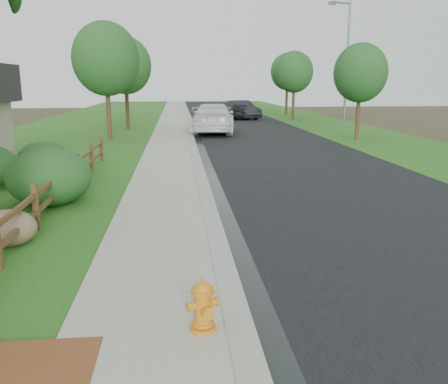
{
  "coord_description": "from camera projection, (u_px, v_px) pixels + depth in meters",
  "views": [
    {
      "loc": [
        -0.38,
        -5.48,
        3.32
      ],
      "look_at": [
        0.53,
        3.81,
        1.15
      ],
      "focal_mm": 38.0,
      "sensor_mm": 36.0,
      "label": 1
    }
  ],
  "objects": [
    {
      "name": "ground",
      "position": [
        212.0,
        347.0,
        6.1
      ],
      "size": [
        120.0,
        120.0,
        0.0
      ],
      "primitive_type": "plane",
      "color": "#3C3520"
    },
    {
      "name": "road",
      "position": [
        236.0,
        122.0,
        40.47
      ],
      "size": [
        8.0,
        90.0,
        0.02
      ],
      "primitive_type": "cube",
      "color": "black",
      "rests_on": "ground"
    },
    {
      "name": "curb",
      "position": [
        187.0,
        122.0,
        40.06
      ],
      "size": [
        0.4,
        90.0,
        0.12
      ],
      "primitive_type": "cube",
      "color": "gray",
      "rests_on": "ground"
    },
    {
      "name": "wet_gutter",
      "position": [
        191.0,
        122.0,
        40.1
      ],
      "size": [
        0.5,
        90.0,
        0.0
      ],
      "primitive_type": "cube",
      "color": "black",
      "rests_on": "road"
    },
    {
      "name": "sidewalk",
      "position": [
        171.0,
        122.0,
        39.93
      ],
      "size": [
        2.2,
        90.0,
        0.1
      ],
      "primitive_type": "cube",
      "color": "#A6A090",
      "rests_on": "ground"
    },
    {
      "name": "grass_strip",
      "position": [
        148.0,
        122.0,
        39.76
      ],
      "size": [
        1.6,
        90.0,
        0.06
      ],
      "primitive_type": "cube",
      "color": "#1C4E16",
      "rests_on": "ground"
    },
    {
      "name": "lawn_near",
      "position": [
        85.0,
        123.0,
        39.27
      ],
      "size": [
        9.0,
        90.0,
        0.04
      ],
      "primitive_type": "cube",
      "color": "#1C4E16",
      "rests_on": "ground"
    },
    {
      "name": "verge_far",
      "position": [
        315.0,
        121.0,
        41.12
      ],
      "size": [
        6.0,
        90.0,
        0.04
      ],
      "primitive_type": "cube",
      "color": "#1C4E16",
      "rests_on": "ground"
    },
    {
      "name": "ranch_fence",
      "position": [
        50.0,
        193.0,
        11.82
      ],
      "size": [
        0.12,
        16.92,
        1.1
      ],
      "color": "#4A2718",
      "rests_on": "ground"
    },
    {
      "name": "fire_hydrant",
      "position": [
        203.0,
        307.0,
        6.24
      ],
      "size": [
        0.49,
        0.4,
        0.74
      ],
      "color": "orange",
      "rests_on": "sidewalk"
    },
    {
      "name": "white_suv",
      "position": [
        213.0,
        118.0,
        31.45
      ],
      "size": [
        3.42,
        6.91,
        1.93
      ],
      "primitive_type": "imported",
      "rotation": [
        0.0,
        0.0,
        3.03
      ],
      "color": "white",
      "rests_on": "road"
    },
    {
      "name": "dark_car_mid",
      "position": [
        240.0,
        111.0,
        43.57
      ],
      "size": [
        2.31,
        4.51,
        1.47
      ],
      "primitive_type": "imported",
      "rotation": [
        0.0,
        0.0,
        3.0
      ],
      "color": "black",
      "rests_on": "road"
    },
    {
      "name": "dark_car_far",
      "position": [
        241.0,
        110.0,
        43.85
      ],
      "size": [
        3.37,
        5.34,
        1.66
      ],
      "primitive_type": "imported",
      "rotation": [
        0.0,
        0.0,
        0.35
      ],
      "color": "black",
      "rests_on": "road"
    },
    {
      "name": "streetlight",
      "position": [
        346.0,
        58.0,
        34.24
      ],
      "size": [
        1.95,
        0.98,
        8.93
      ],
      "color": "slate",
      "rests_on": "ground"
    },
    {
      "name": "boulder",
      "position": [
        8.0,
        228.0,
        9.74
      ],
      "size": [
        1.37,
        1.16,
        0.78
      ],
      "primitive_type": "ellipsoid",
      "rotation": [
        0.0,
        0.0,
        0.27
      ],
      "color": "brown",
      "rests_on": "ground"
    },
    {
      "name": "shrub_b",
      "position": [
        49.0,
        177.0,
        12.93
      ],
      "size": [
        2.87,
        2.87,
        1.59
      ],
      "primitive_type": "ellipsoid",
      "rotation": [
        0.0,
        0.0,
        -0.32
      ],
      "color": "#1A4A20",
      "rests_on": "ground"
    },
    {
      "name": "shrub_c",
      "position": [
        43.0,
        159.0,
        16.95
      ],
      "size": [
        2.23,
        2.23,
        1.28
      ],
      "primitive_type": "ellipsoid",
      "rotation": [
        0.0,
        0.0,
        -0.3
      ],
      "color": "#1A4A20",
      "rests_on": "ground"
    },
    {
      "name": "tree_near_left",
      "position": [
        106.0,
        59.0,
        26.73
      ],
      "size": [
        3.77,
        3.77,
        6.68
      ],
      "color": "#3D2419",
      "rests_on": "ground"
    },
    {
      "name": "tree_near_right",
      "position": [
        360.0,
        73.0,
        27.25
      ],
      "size": [
        3.08,
        3.08,
        5.54
      ],
      "color": "#3D2419",
      "rests_on": "ground"
    },
    {
      "name": "tree_mid_left",
      "position": [
        125.0,
        66.0,
        32.93
      ],
      "size": [
        3.6,
        3.6,
        6.43
      ],
      "color": "#3D2419",
      "rests_on": "ground"
    },
    {
      "name": "tree_mid_right",
      "position": [
        294.0,
        72.0,
        42.17
      ],
      "size": [
        3.34,
        3.34,
        6.05
      ],
      "color": "#3D2419",
      "rests_on": "ground"
    },
    {
      "name": "tree_far_right",
      "position": [
        287.0,
        72.0,
        48.07
      ],
      "size": [
        3.38,
        3.38,
        6.24
      ],
      "color": "#3D2419",
      "rests_on": "ground"
    }
  ]
}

